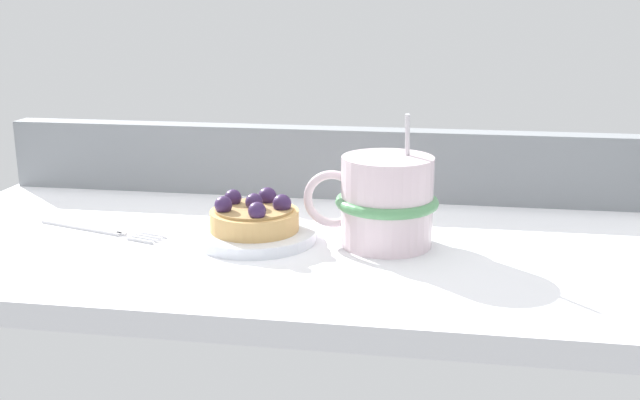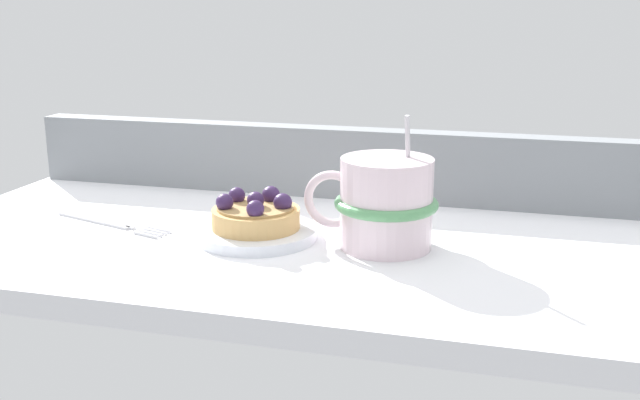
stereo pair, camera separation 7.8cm
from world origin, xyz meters
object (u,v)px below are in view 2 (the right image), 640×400
at_px(dessert_plate, 256,233).
at_px(raspberry_tart, 256,214).
at_px(dessert_fork, 112,222).
at_px(coffee_mug, 385,202).

distance_m(dessert_plate, raspberry_tart, 0.02).
bearing_deg(dessert_fork, raspberry_tart, -0.99).
bearing_deg(raspberry_tart, dessert_plate, -107.24).
height_order(raspberry_tart, dessert_fork, raspberry_tart).
distance_m(raspberry_tart, dessert_fork, 0.18).
xyz_separation_m(dessert_plate, coffee_mug, (0.14, 0.01, 0.04)).
xyz_separation_m(coffee_mug, dessert_fork, (-0.31, -0.01, -0.04)).
bearing_deg(raspberry_tart, dessert_fork, 179.01).
height_order(raspberry_tart, coffee_mug, coffee_mug).
xyz_separation_m(dessert_plate, dessert_fork, (-0.18, 0.00, -0.00)).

